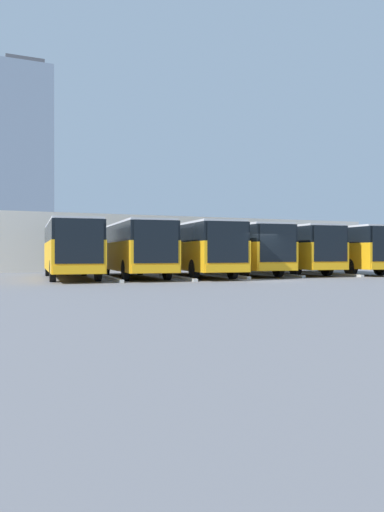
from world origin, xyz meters
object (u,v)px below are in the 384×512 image
object	(u,v)px
bus_1	(285,248)
bus_3	(194,248)
bus_2	(239,248)
bus_4	(134,247)
bus_5	(70,247)
bus_0	(335,248)

from	to	relation	value
bus_1	bus_3	world-z (taller)	same
bus_2	bus_3	xyz separation A→B (m)	(3.65, 0.99, 0.00)
bus_3	bus_4	size ratio (longest dim) A/B	1.00
bus_5	bus_2	bearing A→B (deg)	-174.25
bus_0	bus_3	world-z (taller)	same
bus_0	bus_5	size ratio (longest dim) A/B	1.00
bus_4	bus_5	size ratio (longest dim) A/B	1.00
bus_0	bus_4	size ratio (longest dim) A/B	1.00
bus_5	bus_4	bearing A→B (deg)	179.78
bus_3	bus_4	distance (m)	3.70
bus_1	bus_3	distance (m)	7.37
bus_0	bus_5	xyz separation A→B (m)	(18.25, -0.69, 0.00)
bus_0	bus_1	bearing A→B (deg)	-6.52
bus_0	bus_3	size ratio (longest dim) A/B	1.00
bus_0	bus_4	world-z (taller)	same
bus_3	bus_5	distance (m)	7.36
bus_2	bus_3	distance (m)	3.78
bus_2	bus_3	size ratio (longest dim) A/B	1.00
bus_4	bus_5	bearing A→B (deg)	-0.22
bus_1	bus_2	world-z (taller)	same
bus_2	bus_5	xyz separation A→B (m)	(10.95, 0.05, 0.00)
bus_2	bus_0	bearing A→B (deg)	179.70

